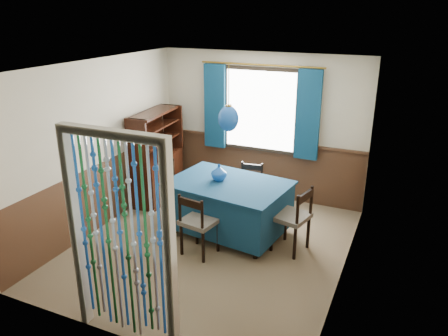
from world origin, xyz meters
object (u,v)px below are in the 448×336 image
at_px(bowl_shelf, 153,141).
at_px(vase_sideboard, 166,148).
at_px(chair_left, 177,189).
at_px(chair_right, 293,218).
at_px(dining_table, 228,204).
at_px(chair_near, 198,222).
at_px(chair_far, 250,188).
at_px(pendant_lamp, 229,118).
at_px(vase_table, 219,173).
at_px(sideboard, 157,168).

distance_m(bowl_shelf, vase_sideboard, 0.47).
bearing_deg(chair_left, chair_right, 80.22).
bearing_deg(dining_table, chair_near, -92.90).
distance_m(chair_far, vase_sideboard, 1.68).
bearing_deg(dining_table, chair_far, 94.42).
distance_m(pendant_lamp, vase_sideboard, 2.03).
height_order(dining_table, vase_sideboard, vase_sideboard).
relative_size(chair_far, chair_right, 0.88).
bearing_deg(bowl_shelf, chair_near, -40.01).
height_order(vase_table, vase_sideboard, vase_table).
height_order(chair_far, bowl_shelf, bowl_shelf).
height_order(chair_right, pendant_lamp, pendant_lamp).
bearing_deg(vase_sideboard, bowl_shelf, -90.00).
bearing_deg(chair_right, sideboard, 86.93).
bearing_deg(dining_table, bowl_shelf, 169.54).
xyz_separation_m(chair_left, vase_sideboard, (-0.64, 0.77, 0.38)).
distance_m(chair_left, pendant_lamp, 1.58).
bearing_deg(pendant_lamp, chair_far, 87.06).
height_order(chair_near, chair_far, chair_near).
xyz_separation_m(chair_near, vase_table, (-0.03, 0.74, 0.44)).
bearing_deg(chair_right, chair_near, 132.15).
distance_m(dining_table, chair_left, 0.95).
relative_size(sideboard, vase_sideboard, 9.22).
xyz_separation_m(chair_near, sideboard, (-1.51, 1.39, 0.08)).
height_order(pendant_lamp, vase_sideboard, pendant_lamp).
relative_size(sideboard, bowl_shelf, 7.39).
relative_size(dining_table, bowl_shelf, 8.59).
relative_size(chair_near, bowl_shelf, 4.26).
xyz_separation_m(pendant_lamp, vase_table, (-0.16, 0.03, -0.83)).
bearing_deg(bowl_shelf, sideboard, 108.60).
distance_m(dining_table, chair_near, 0.72).
bearing_deg(vase_sideboard, chair_right, -21.34).
distance_m(chair_far, chair_right, 1.29).
xyz_separation_m(chair_right, pendant_lamp, (-1.00, 0.09, 1.25)).
bearing_deg(sideboard, chair_left, -42.69).
bearing_deg(chair_far, chair_right, 130.16).
bearing_deg(vase_sideboard, vase_table, -31.84).
height_order(chair_right, vase_sideboard, vase_sideboard).
height_order(dining_table, vase_table, vase_table).
bearing_deg(chair_far, bowl_shelf, 1.78).
relative_size(dining_table, chair_left, 1.98).
height_order(chair_near, chair_right, chair_right).
bearing_deg(vase_table, chair_left, 172.17).
distance_m(chair_near, pendant_lamp, 1.46).
distance_m(dining_table, chair_far, 0.78).
bearing_deg(vase_sideboard, chair_left, -50.18).
xyz_separation_m(chair_near, pendant_lamp, (0.13, 0.71, 1.27)).
relative_size(dining_table, vase_table, 8.23).
bearing_deg(chair_left, sideboard, -130.60).
bearing_deg(bowl_shelf, chair_right, -13.11).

